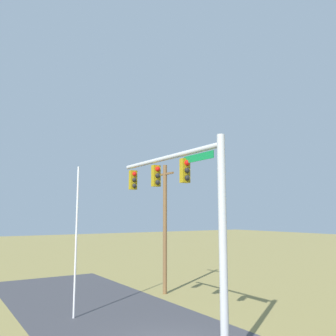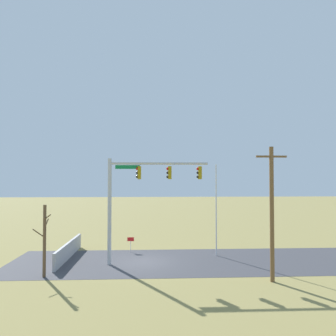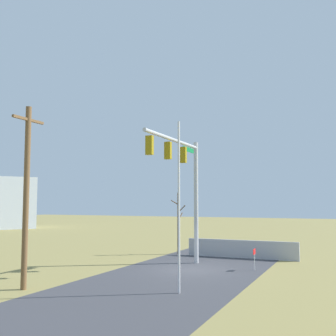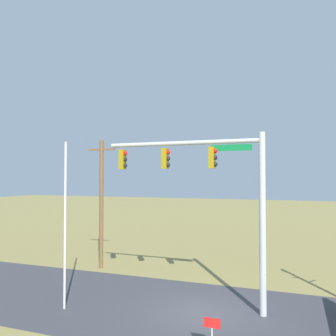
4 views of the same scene
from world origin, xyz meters
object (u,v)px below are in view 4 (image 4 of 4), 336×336
flagpole (65,225)px  utility_pole (101,201)px  signal_mast (215,184)px  open_sign (212,328)px

flagpole → utility_pole: size_ratio=0.90×
signal_mast → utility_pole: bearing=152.7°
flagpole → utility_pole: utility_pole is taller
utility_pole → open_sign: 12.80m
signal_mast → open_sign: size_ratio=6.34×
utility_pole → open_sign: size_ratio=6.74×
flagpole → utility_pole: bearing=107.9°
signal_mast → flagpole: size_ratio=1.05×
signal_mast → open_sign: signal_mast is taller
flagpole → utility_pole: 6.93m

